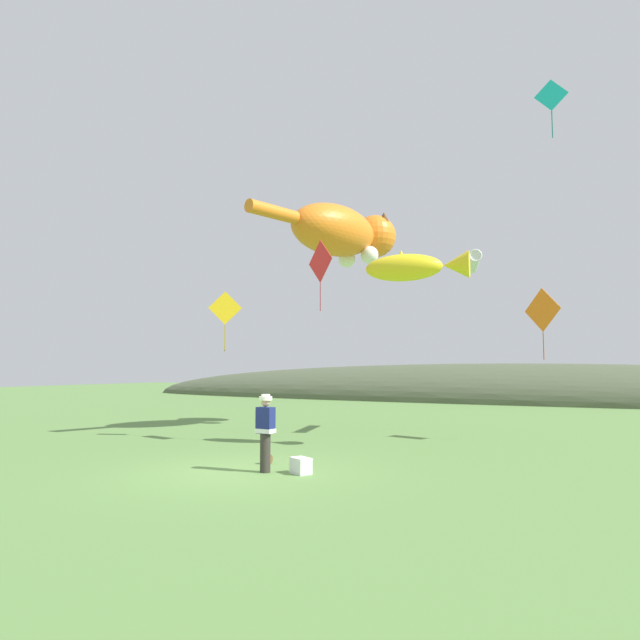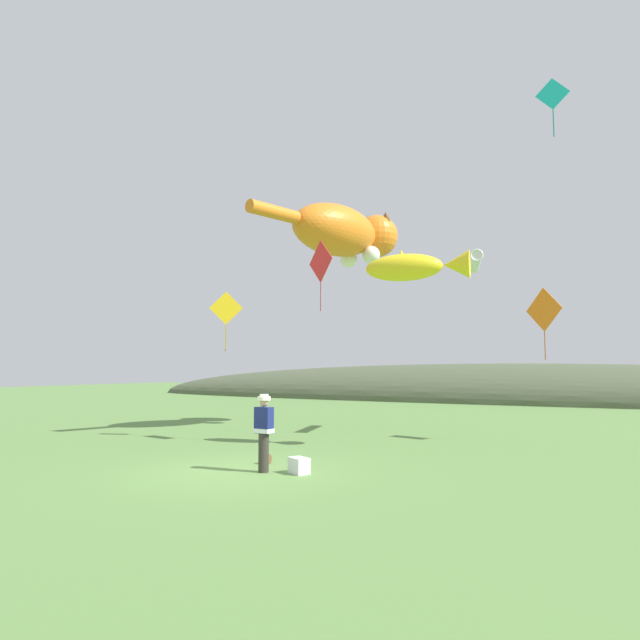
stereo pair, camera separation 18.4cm
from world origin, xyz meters
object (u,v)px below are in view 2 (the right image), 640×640
object	(u,v)px
kite_fish_windsock	(415,267)
kite_diamond_red	(321,262)
picnic_cooler	(299,466)
kite_diamond_gold	(226,309)
kite_spool	(266,459)
kite_diamond_orange	(544,310)
festival_attendant	(264,430)
kite_diamond_teal	(552,95)
kite_giant_cat	(345,233)
kite_tube_streamer	(475,262)

from	to	relation	value
kite_fish_windsock	kite_diamond_red	size ratio (longest dim) A/B	1.41
picnic_cooler	kite_diamond_gold	xyz separation A→B (m)	(-5.22, 4.04, 4.19)
kite_spool	kite_diamond_orange	bearing A→B (deg)	52.05
kite_diamond_red	kite_diamond_gold	bearing A→B (deg)	-176.32
kite_diamond_orange	festival_attendant	bearing A→B (deg)	-121.83
festival_attendant	kite_diamond_red	xyz separation A→B (m)	(-0.91, 4.49, 4.75)
picnic_cooler	kite_diamond_teal	xyz separation A→B (m)	(4.88, 7.75, 10.96)
kite_giant_cat	kite_diamond_gold	size ratio (longest dim) A/B	3.71
picnic_cooler	kite_fish_windsock	xyz separation A→B (m)	(1.19, 4.81, 5.21)
kite_diamond_red	kite_diamond_gold	world-z (taller)	kite_diamond_red
kite_diamond_gold	kite_giant_cat	bearing A→B (deg)	64.33
kite_diamond_orange	kite_diamond_teal	distance (m)	6.94
kite_diamond_teal	picnic_cooler	bearing A→B (deg)	-122.17
kite_tube_streamer	kite_diamond_red	distance (m)	6.09
kite_diamond_teal	kite_diamond_red	bearing A→B (deg)	-152.11
kite_giant_cat	kite_tube_streamer	bearing A→B (deg)	4.42
picnic_cooler	kite_diamond_teal	size ratio (longest dim) A/B	0.30
kite_fish_windsock	kite_diamond_orange	distance (m)	4.71
kite_giant_cat	kite_diamond_teal	xyz separation A→B (m)	(7.86, -0.92, 3.44)
festival_attendant	kite_diamond_gold	xyz separation A→B (m)	(-4.41, 4.27, 3.42)
kite_diamond_gold	festival_attendant	bearing A→B (deg)	-44.07
picnic_cooler	kite_diamond_orange	distance (m)	10.05
picnic_cooler	kite_tube_streamer	bearing A→B (deg)	77.52
kite_giant_cat	kite_diamond_red	xyz separation A→B (m)	(1.27, -4.41, -2.00)
kite_spool	kite_diamond_orange	size ratio (longest dim) A/B	0.10
festival_attendant	picnic_cooler	xyz separation A→B (m)	(0.81, 0.23, -0.77)
festival_attendant	kite_diamond_red	world-z (taller)	kite_diamond_red
kite_spool	picnic_cooler	bearing A→B (deg)	-28.50
kite_giant_cat	kite_diamond_red	bearing A→B (deg)	-73.96
kite_spool	kite_diamond_red	distance (m)	6.61
festival_attendant	kite_tube_streamer	world-z (taller)	kite_tube_streamer
kite_diamond_orange	kite_diamond_teal	size ratio (longest dim) A/B	1.19
kite_diamond_red	kite_diamond_orange	distance (m)	7.34
kite_spool	kite_giant_cat	size ratio (longest dim) A/B	0.03
kite_tube_streamer	kite_diamond_teal	world-z (taller)	kite_diamond_teal
picnic_cooler	kite_giant_cat	bearing A→B (deg)	109.00
kite_giant_cat	kite_diamond_orange	distance (m)	8.15
kite_diamond_red	picnic_cooler	bearing A→B (deg)	-68.03
kite_fish_windsock	kite_diamond_teal	size ratio (longest dim) A/B	1.63
picnic_cooler	kite_diamond_gold	distance (m)	7.82
festival_attendant	kite_spool	world-z (taller)	festival_attendant
festival_attendant	kite_diamond_teal	size ratio (longest dim) A/B	0.91
kite_tube_streamer	kite_diamond_red	xyz separation A→B (m)	(-3.72, -4.80, -0.46)
kite_giant_cat	kite_diamond_gold	bearing A→B (deg)	-115.67
kite_fish_windsock	kite_diamond_orange	bearing A→B (deg)	46.02
kite_fish_windsock	kite_tube_streamer	xyz separation A→B (m)	(0.82, 4.25, 0.77)
kite_diamond_red	festival_attendant	bearing A→B (deg)	-78.54
kite_diamond_orange	kite_diamond_gold	distance (m)	10.40
kite_diamond_orange	kite_tube_streamer	bearing A→B (deg)	157.71
kite_spool	kite_fish_windsock	bearing A→B (deg)	57.78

